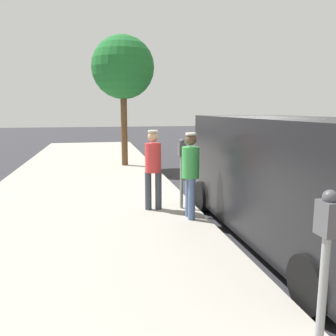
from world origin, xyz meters
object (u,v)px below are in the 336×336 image
at_px(pedestrian_in_red, 153,165).
at_px(parked_van, 293,176).
at_px(street_tree, 123,68).
at_px(parking_meter_far, 326,250).
at_px(parking_meter_near, 182,162).
at_px(pedestrian_in_green, 190,170).

xyz_separation_m(pedestrian_in_red, parked_van, (-2.11, 1.92, 0.03)).
height_order(parked_van, street_tree, street_tree).
relative_size(parking_meter_far, pedestrian_in_red, 0.89).
xyz_separation_m(parking_meter_near, pedestrian_in_red, (0.61, -0.04, -0.05)).
bearing_deg(parking_meter_near, parking_meter_far, 90.00).
distance_m(pedestrian_in_red, street_tree, 6.78).
relative_size(parked_van, street_tree, 1.07).
bearing_deg(pedestrian_in_green, pedestrian_in_red, -50.33).
bearing_deg(pedestrian_in_red, pedestrian_in_green, 129.67).
distance_m(parking_meter_near, street_tree, 6.83).
distance_m(pedestrian_in_green, street_tree, 7.51).
relative_size(pedestrian_in_red, parked_van, 0.33).
distance_m(pedestrian_in_green, pedestrian_in_red, 0.97).
relative_size(parking_meter_near, parking_meter_far, 1.00).
relative_size(parking_meter_near, pedestrian_in_green, 0.90).
relative_size(parking_meter_far, street_tree, 0.31).
height_order(parking_meter_near, parking_meter_far, same).
xyz_separation_m(parking_meter_far, pedestrian_in_red, (0.61, -4.89, -0.05)).
height_order(pedestrian_in_red, parked_van, parked_van).
relative_size(parking_meter_near, pedestrian_in_red, 0.89).
bearing_deg(street_tree, pedestrian_in_green, 96.05).
relative_size(parking_meter_near, street_tree, 0.31).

